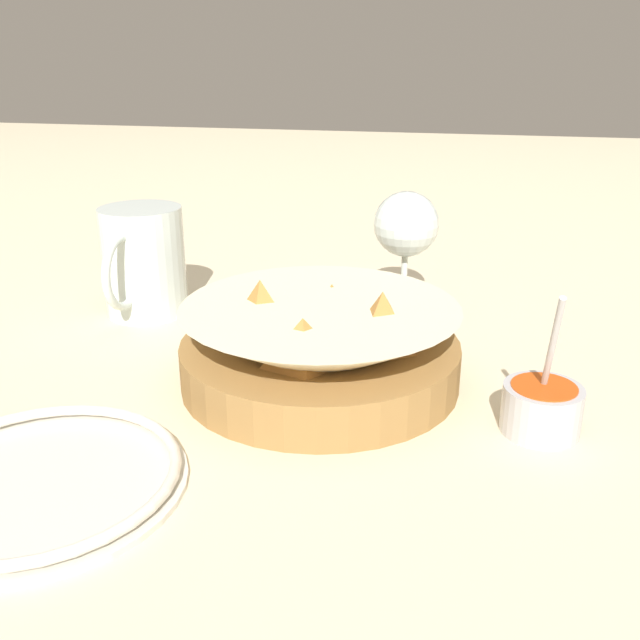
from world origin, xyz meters
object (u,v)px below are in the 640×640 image
Objects in this scene: wine_glass at (406,230)px; sauce_cup at (542,406)px; beer_mug at (144,266)px; food_basket at (321,348)px; side_plate at (39,479)px.

sauce_cup is at bearing 28.84° from wine_glass.
sauce_cup reaches higher than beer_mug.
sauce_cup reaches higher than food_basket.
beer_mug reaches higher than food_basket.
food_basket is at bearing -104.48° from sauce_cup.
food_basket is at bearing -14.79° from wine_glass.
wine_glass is 1.02× the size of beer_mug.
wine_glass reaches higher than food_basket.
side_plate is (0.40, -0.20, -0.09)m from wine_glass.
wine_glass is 0.45m from side_plate.
sauce_cup reaches higher than side_plate.
food_basket is 0.25m from side_plate.
food_basket is at bearing 143.31° from side_plate.
food_basket reaches higher than side_plate.
food_basket is 0.26m from beer_mug.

